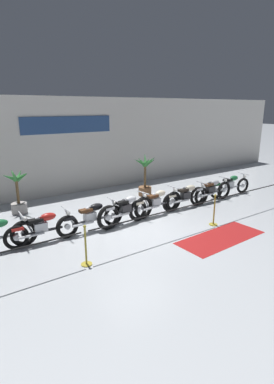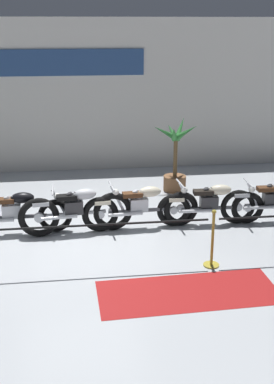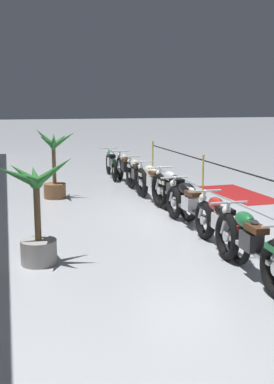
{
  "view_description": "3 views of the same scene",
  "coord_description": "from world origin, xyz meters",
  "px_view_note": "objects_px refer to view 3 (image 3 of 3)",
  "views": [
    {
      "loc": [
        -5.03,
        -7.4,
        3.76
      ],
      "look_at": [
        0.54,
        0.67,
        0.97
      ],
      "focal_mm": 28.0,
      "sensor_mm": 36.0,
      "label": 1
    },
    {
      "loc": [
        0.07,
        -8.56,
        4.01
      ],
      "look_at": [
        1.29,
        1.17,
        0.58
      ],
      "focal_mm": 45.0,
      "sensor_mm": 36.0,
      "label": 2
    },
    {
      "loc": [
        -9.97,
        3.99,
        2.48
      ],
      "look_at": [
        0.24,
        1.23,
        0.48
      ],
      "focal_mm": 45.0,
      "sensor_mm": 36.0,
      "label": 3
    }
  ],
  "objects_px": {
    "motorcycle_red_2": "(220,223)",
    "motorcycle_green_8": "(111,163)",
    "motorcycle_silver_7": "(125,168)",
    "motorcycle_silver_4": "(173,192)",
    "motorcycle_cream_6": "(136,176)",
    "motorcycle_black_3": "(189,205)",
    "motorcycle_green_1": "(249,245)",
    "potted_palm_left_of_row": "(54,169)",
    "floor_banner": "(239,194)",
    "stanchion_mid_right": "(203,179)",
    "potted_palm_right_of_row": "(38,216)",
    "motorcycle_cream_5": "(152,184)",
    "stanchion_far_right": "(153,159)"
  },
  "relations": [
    {
      "from": "motorcycle_red_2",
      "to": "potted_palm_left_of_row",
      "type": "relative_size",
      "value": 1.14
    },
    {
      "from": "motorcycle_cream_5",
      "to": "motorcycle_cream_6",
      "type": "distance_m",
      "value": 1.48
    },
    {
      "from": "stanchion_mid_right",
      "to": "floor_banner",
      "type": "xyz_separation_m",
      "value": [
        -0.6,
        -0.83,
        -0.35
      ]
    },
    {
      "from": "floor_banner",
      "to": "potted_palm_left_of_row",
      "type": "bearing_deg",
      "value": 79.16
    },
    {
      "from": "motorcycle_cream_6",
      "to": "floor_banner",
      "type": "height_order",
      "value": "motorcycle_cream_6"
    },
    {
      "from": "potted_palm_right_of_row",
      "to": "motorcycle_silver_7",
      "type": "bearing_deg",
      "value": -24.06
    },
    {
      "from": "motorcycle_red_2",
      "to": "potted_palm_right_of_row",
      "type": "relative_size",
      "value": 1.22
    },
    {
      "from": "potted_palm_right_of_row",
      "to": "motorcycle_cream_5",
      "type": "bearing_deg",
      "value": -37.32
    },
    {
      "from": "motorcycle_cream_6",
      "to": "stanchion_far_right",
      "type": "relative_size",
      "value": 2.16
    },
    {
      "from": "motorcycle_cream_5",
      "to": "floor_banner",
      "type": "height_order",
      "value": "motorcycle_cream_5"
    },
    {
      "from": "motorcycle_silver_7",
      "to": "potted_palm_right_of_row",
      "type": "distance_m",
      "value": 7.48
    },
    {
      "from": "potted_palm_left_of_row",
      "to": "motorcycle_silver_7",
      "type": "bearing_deg",
      "value": -53.98
    },
    {
      "from": "motorcycle_green_1",
      "to": "motorcycle_silver_7",
      "type": "xyz_separation_m",
      "value": [
        8.17,
        -0.19,
        0.01
      ]
    },
    {
      "from": "motorcycle_red_2",
      "to": "motorcycle_silver_4",
      "type": "height_order",
      "value": "motorcycle_silver_4"
    },
    {
      "from": "motorcycle_green_1",
      "to": "motorcycle_cream_6",
      "type": "xyz_separation_m",
      "value": [
        6.81,
        -0.16,
        -0.02
      ]
    },
    {
      "from": "stanchion_far_right",
      "to": "motorcycle_red_2",
      "type": "bearing_deg",
      "value": 169.49
    },
    {
      "from": "motorcycle_black_3",
      "to": "motorcycle_cream_6",
      "type": "xyz_separation_m",
      "value": [
        4.02,
        -0.01,
        -0.0
      ]
    },
    {
      "from": "motorcycle_silver_4",
      "to": "stanchion_mid_right",
      "type": "height_order",
      "value": "stanchion_mid_right"
    },
    {
      "from": "motorcycle_silver_7",
      "to": "motorcycle_green_1",
      "type": "bearing_deg",
      "value": 178.7
    },
    {
      "from": "potted_palm_left_of_row",
      "to": "floor_banner",
      "type": "distance_m",
      "value": 5.01
    },
    {
      "from": "motorcycle_silver_4",
      "to": "potted_palm_right_of_row",
      "type": "distance_m",
      "value": 4.12
    },
    {
      "from": "motorcycle_red_2",
      "to": "stanchion_far_right",
      "type": "xyz_separation_m",
      "value": [
        9.83,
        -1.82,
        -0.1
      ]
    },
    {
      "from": "motorcycle_cream_6",
      "to": "motorcycle_green_8",
      "type": "distance_m",
      "value": 2.73
    },
    {
      "from": "motorcycle_green_1",
      "to": "floor_banner",
      "type": "height_order",
      "value": "motorcycle_green_1"
    },
    {
      "from": "floor_banner",
      "to": "motorcycle_black_3",
      "type": "bearing_deg",
      "value": 136.31
    },
    {
      "from": "motorcycle_green_1",
      "to": "motorcycle_black_3",
      "type": "xyz_separation_m",
      "value": [
        2.79,
        -0.16,
        -0.01
      ]
    },
    {
      "from": "motorcycle_cream_5",
      "to": "stanchion_mid_right",
      "type": "distance_m",
      "value": 2.04
    },
    {
      "from": "motorcycle_cream_6",
      "to": "potted_palm_right_of_row",
      "type": "xyz_separation_m",
      "value": [
        -5.47,
        3.02,
        0.31
      ]
    },
    {
      "from": "stanchion_mid_right",
      "to": "stanchion_far_right",
      "type": "height_order",
      "value": "same"
    },
    {
      "from": "motorcycle_green_1",
      "to": "potted_palm_right_of_row",
      "type": "bearing_deg",
      "value": 64.86
    },
    {
      "from": "motorcycle_silver_4",
      "to": "floor_banner",
      "type": "bearing_deg",
      "value": -55.7
    },
    {
      "from": "motorcycle_cream_6",
      "to": "motorcycle_silver_7",
      "type": "relative_size",
      "value": 0.99
    },
    {
      "from": "potted_palm_right_of_row",
      "to": "stanchion_far_right",
      "type": "height_order",
      "value": "potted_palm_right_of_row"
    },
    {
      "from": "motorcycle_black_3",
      "to": "stanchion_far_right",
      "type": "relative_size",
      "value": 2.18
    },
    {
      "from": "motorcycle_black_3",
      "to": "stanchion_mid_right",
      "type": "distance_m",
      "value": 3.98
    },
    {
      "from": "motorcycle_silver_7",
      "to": "motorcycle_cream_5",
      "type": "bearing_deg",
      "value": 179.88
    },
    {
      "from": "potted_palm_right_of_row",
      "to": "stanchion_mid_right",
      "type": "height_order",
      "value": "potted_palm_right_of_row"
    },
    {
      "from": "motorcycle_green_8",
      "to": "motorcycle_black_3",
      "type": "bearing_deg",
      "value": -179.04
    },
    {
      "from": "motorcycle_black_3",
      "to": "motorcycle_green_8",
      "type": "relative_size",
      "value": 1.0
    },
    {
      "from": "motorcycle_red_2",
      "to": "motorcycle_green_8",
      "type": "bearing_deg",
      "value": 0.62
    },
    {
      "from": "motorcycle_green_8",
      "to": "motorcycle_cream_5",
      "type": "bearing_deg",
      "value": -178.15
    },
    {
      "from": "potted_palm_right_of_row",
      "to": "motorcycle_green_8",
      "type": "bearing_deg",
      "value": -19.52
    },
    {
      "from": "motorcycle_red_2",
      "to": "motorcycle_silver_4",
      "type": "relative_size",
      "value": 0.93
    },
    {
      "from": "motorcycle_black_3",
      "to": "motorcycle_green_8",
      "type": "bearing_deg",
      "value": 0.96
    },
    {
      "from": "potted_palm_right_of_row",
      "to": "motorcycle_black_3",
      "type": "bearing_deg",
      "value": -64.43
    },
    {
      "from": "motorcycle_cream_6",
      "to": "potted_palm_right_of_row",
      "type": "relative_size",
      "value": 1.31
    },
    {
      "from": "motorcycle_green_8",
      "to": "stanchion_mid_right",
      "type": "xyz_separation_m",
      "value": [
        -3.21,
        -1.91,
        -0.11
      ]
    },
    {
      "from": "motorcycle_red_2",
      "to": "motorcycle_silver_7",
      "type": "relative_size",
      "value": 0.92
    },
    {
      "from": "motorcycle_green_1",
      "to": "motorcycle_black_3",
      "type": "height_order",
      "value": "motorcycle_green_1"
    },
    {
      "from": "motorcycle_silver_7",
      "to": "potted_palm_left_of_row",
      "type": "relative_size",
      "value": 1.23
    }
  ]
}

